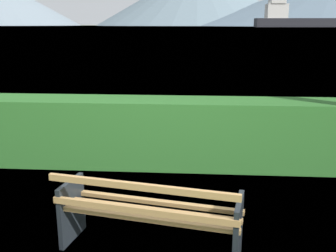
{
  "coord_description": "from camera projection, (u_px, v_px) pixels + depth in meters",
  "views": [
    {
      "loc": [
        0.44,
        -3.62,
        2.29
      ],
      "look_at": [
        0.0,
        2.48,
        0.69
      ],
      "focal_mm": 41.88,
      "sensor_mm": 36.0,
      "label": 1
    }
  ],
  "objects": [
    {
      "name": "cargo_ship_large",
      "position": [
        303.0,
        19.0,
        294.87
      ],
      "size": [
        85.87,
        17.74,
        20.11
      ],
      "color": "#232328",
      "rests_on": "water_surface"
    },
    {
      "name": "water_surface",
      "position": [
        197.0,
        27.0,
        302.01
      ],
      "size": [
        620.0,
        620.0,
        0.0
      ],
      "primitive_type": "plane",
      "color": "#6B8EA3",
      "rests_on": "ground_plane"
    },
    {
      "name": "distant_hills",
      "position": [
        205.0,
        0.0,
        546.09
      ],
      "size": [
        841.41,
        416.38,
        81.62
      ],
      "color": "gray",
      "rests_on": "ground_plane"
    },
    {
      "name": "hedge_row",
      "position": [
        168.0,
        133.0,
        6.45
      ],
      "size": [
        7.58,
        0.79,
        1.11
      ],
      "primitive_type": "cube",
      "color": "#2D6B28",
      "rests_on": "ground_plane"
    },
    {
      "name": "ground_plane",
      "position": [
        151.0,
        249.0,
        4.11
      ],
      "size": [
        1400.0,
        1400.0,
        0.0
      ],
      "primitive_type": "plane",
      "color": "#4C6B33"
    },
    {
      "name": "park_bench",
      "position": [
        149.0,
        214.0,
        3.94
      ],
      "size": [
        1.94,
        0.92,
        0.87
      ],
      "color": "tan",
      "rests_on": "ground_plane"
    }
  ]
}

